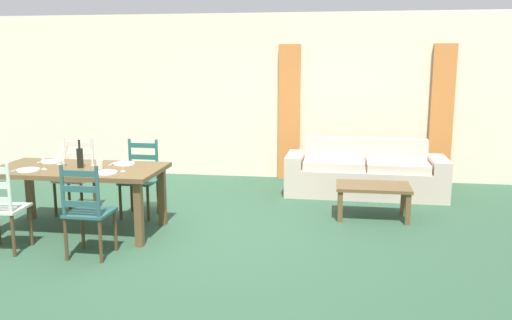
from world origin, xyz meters
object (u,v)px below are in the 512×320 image
Objects in this scene: dining_chair_near_left at (0,207)px; wine_glass_far_left at (59,155)px; coffee_table at (373,190)px; dining_table at (78,175)px; dining_chair_far_left at (76,176)px; dining_chair_far_right at (140,178)px; wine_bottle at (80,157)px; dining_chair_near_right at (87,211)px; wine_glass_near_right at (123,161)px; coffee_cup_primary at (100,164)px; couch at (365,175)px; wine_glass_near_left at (43,160)px.

wine_glass_far_left is (0.18, 0.89, 0.38)m from dining_chair_near_left.
wine_glass_far_left is 0.18× the size of coffee_table.
dining_chair_far_left is at bearing 119.39° from dining_table.
wine_bottle is at bearing -119.59° from dining_chair_far_right.
wine_glass_near_right is (0.12, 0.63, 0.38)m from dining_chair_near_right.
dining_chair_far_right is (0.45, 0.73, -0.19)m from dining_table.
couch is (3.04, 2.27, -0.50)m from coffee_cup_primary.
coffee_table is (3.82, 1.80, -0.12)m from dining_chair_near_left.
dining_chair_near_left is 0.42× the size of couch.
dining_chair_near_right reaches higher than wine_glass_near_left.
dining_chair_far_right reaches higher than dining_table.
couch is at bearing 36.78° from coffee_cup_primary.
dining_chair_near_right is at bearing -89.35° from dining_chair_far_right.
coffee_cup_primary is at bearing 105.01° from dining_chair_near_right.
wine_glass_near_left is at bearing -146.32° from couch.
wine_bottle is at bearing 55.94° from dining_chair_near_left.
wine_glass_far_left is at bearing 78.77° from dining_chair_near_left.
dining_table is 0.30m from coffee_cup_primary.
dining_chair_near_left is 1.00× the size of dining_chair_far_right.
coffee_cup_primary is at bearing 13.77° from wine_glass_near_left.
dining_chair_near_left is 4.22m from coffee_table.
dining_chair_near_right is 1.49m from dining_chair_far_right.
dining_chair_far_left is (-0.41, 0.73, -0.19)m from dining_table.
dining_chair_near_right reaches higher than coffee_table.
dining_chair_near_left is 0.98m from wine_glass_far_left.
dining_chair_near_right is at bearing -0.55° from dining_chair_near_left.
dining_chair_near_left is at bearing -149.76° from wine_glass_near_right.
wine_glass_far_left is at bearing 130.45° from dining_chair_near_right.
wine_glass_near_right is 0.35m from coffee_cup_primary.
wine_bottle reaches higher than wine_glass_far_left.
dining_chair_near_left is 1.00× the size of dining_chair_near_right.
dining_chair_near_left reaches higher than wine_glass_far_left.
coffee_table is at bearing 4.87° from dining_chair_far_left.
wine_bottle reaches higher than dining_chair_far_right.
couch is at bearing 28.26° from dining_chair_far_right.
dining_chair_near_right is 1.24m from wine_glass_far_left.
wine_glass_near_right is (1.00, -0.86, 0.38)m from dining_chair_far_left.
dining_chair_far_left is at bearing 95.99° from wine_glass_near_left.
wine_bottle is at bearing -7.75° from dining_table.
wine_glass_far_left is (-0.76, 0.90, 0.38)m from dining_chair_near_right.
wine_glass_near_right is at bearing 1.28° from wine_glass_near_left.
wine_bottle is 0.38m from wine_glass_near_left.
coffee_cup_primary is at bearing -161.03° from coffee_table.
wine_bottle is (0.45, -0.73, 0.39)m from dining_chair_far_left.
dining_chair_far_right is at bearing 90.65° from dining_chair_near_right.
dining_chair_far_right reaches higher than wine_glass_near_left.
wine_glass_near_left is 3.89m from coffee_table.
wine_glass_near_left is (-0.77, -0.88, 0.38)m from dining_chair_far_right.
wine_bottle is (0.04, -0.01, 0.20)m from dining_table.
dining_chair_near_right is at bearing -37.68° from wine_glass_near_left.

